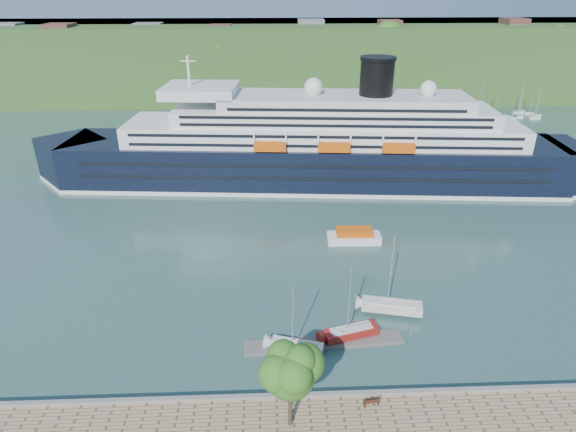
# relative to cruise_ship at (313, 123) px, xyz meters

# --- Properties ---
(ground) EXTENTS (400.00, 400.00, 0.00)m
(ground) POSITION_rel_cruise_ship_xyz_m (-3.58, -56.64, -12.37)
(ground) COLOR #2F554C
(ground) RESTS_ON ground
(far_hillside) EXTENTS (400.00, 50.00, 24.00)m
(far_hillside) POSITION_rel_cruise_ship_xyz_m (-3.58, 88.36, -0.37)
(far_hillside) COLOR #2B5221
(far_hillside) RESTS_ON ground
(quay_coping) EXTENTS (220.00, 0.50, 0.30)m
(quay_coping) POSITION_rel_cruise_ship_xyz_m (-3.58, -56.84, -11.22)
(quay_coping) COLOR slate
(quay_coping) RESTS_ON promenade
(cruise_ship) EXTENTS (111.05, 24.51, 24.73)m
(cruise_ship) POSITION_rel_cruise_ship_xyz_m (0.00, 0.00, 0.00)
(cruise_ship) COLOR black
(cruise_ship) RESTS_ON ground
(park_bench) EXTENTS (1.69, 0.90, 1.03)m
(park_bench) POSITION_rel_cruise_ship_xyz_m (0.70, -58.17, -10.85)
(park_bench) COLOR #4F2716
(park_bench) RESTS_ON promenade
(promenade_tree) EXTENTS (5.80, 5.80, 9.61)m
(promenade_tree) POSITION_rel_cruise_ship_xyz_m (-7.01, -60.01, -6.56)
(promenade_tree) COLOR #2E691B
(promenade_tree) RESTS_ON promenade
(floating_pontoon) EXTENTS (18.16, 3.55, 0.40)m
(floating_pontoon) POSITION_rel_cruise_ship_xyz_m (-2.66, -48.41, -12.17)
(floating_pontoon) COLOR #66615B
(floating_pontoon) RESTS_ON ground
(sailboat_white_near) EXTENTS (6.65, 3.47, 8.28)m
(sailboat_white_near) POSITION_rel_cruise_ship_xyz_m (-5.83, -49.66, -8.23)
(sailboat_white_near) COLOR silver
(sailboat_white_near) RESTS_ON ground
(sailboat_red) EXTENTS (7.28, 3.79, 9.06)m
(sailboat_red) POSITION_rel_cruise_ship_xyz_m (0.49, -47.59, -7.83)
(sailboat_red) COLOR maroon
(sailboat_red) RESTS_ON ground
(sailboat_white_far) EXTENTS (8.32, 3.93, 10.37)m
(sailboat_white_far) POSITION_rel_cruise_ship_xyz_m (6.22, -43.17, -7.18)
(sailboat_white_far) COLOR silver
(sailboat_white_far) RESTS_ON ground
(tender_launch) EXTENTS (8.44, 3.03, 2.32)m
(tender_launch) POSITION_rel_cruise_ship_xyz_m (4.57, -25.04, -11.21)
(tender_launch) COLOR #D4510C
(tender_launch) RESTS_ON ground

